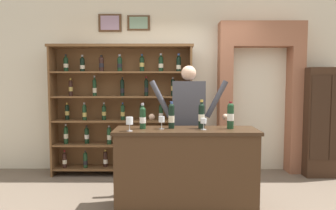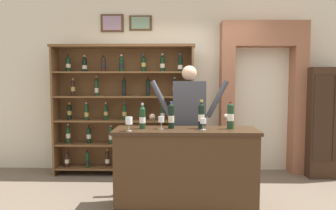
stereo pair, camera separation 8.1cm
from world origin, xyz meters
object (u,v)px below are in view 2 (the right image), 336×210
Objects in this scene: wine_shelf at (124,107)px; tasting_bottle_prosecco at (201,115)px; side_cabinet at (326,122)px; shopkeeper at (189,115)px; tasting_bottle_rosso at (142,117)px; wine_glass_center at (203,122)px; tasting_bottle_vin_santo at (230,115)px; tasting_counter at (185,169)px; wine_glass_spare at (161,120)px; tasting_bottle_bianco at (171,116)px; wine_glass_left at (129,121)px.

wine_shelf is 6.64× the size of tasting_bottle_prosecco.
shopkeeper is (-2.19, -0.85, 0.20)m from side_cabinet.
tasting_bottle_rosso is 0.71m from wine_glass_center.
side_cabinet is at bearing 34.29° from wine_glass_center.
shopkeeper is 5.33× the size of tasting_bottle_vin_santo.
wine_glass_center is (0.20, -0.05, 0.57)m from tasting_counter.
wine_glass_center is (1.15, -1.44, -0.05)m from wine_shelf.
wine_shelf is 15.32× the size of wine_glass_spare.
wine_shelf reaches higher than tasting_counter.
wine_glass_center is (0.48, -0.05, -0.01)m from wine_glass_spare.
wine_glass_center is (0.14, -0.56, -0.01)m from shopkeeper.
wine_glass_spare is at bearing -152.04° from side_cabinet.
tasting_bottle_vin_santo is (0.46, -0.47, 0.05)m from shopkeeper.
tasting_bottle_prosecco is at bearing 5.55° from wine_glass_spare.
side_cabinet reaches higher than wine_glass_center.
side_cabinet is at bearing 27.96° from wine_glass_spare.
wine_shelf is 1.79m from tasting_counter.
tasting_counter is (-2.25, -1.35, -0.39)m from side_cabinet.
shopkeeper reaches higher than tasting_bottle_bianco.
wine_glass_spare is (-0.11, -0.04, -0.04)m from tasting_bottle_bianco.
tasting_bottle_bianco is 0.94× the size of tasting_bottle_prosecco.
wine_shelf is 1.84m from wine_glass_center.
tasting_bottle_bianco is at bearing 165.46° from tasting_counter.
tasting_bottle_bianco is (-0.23, -0.46, 0.04)m from shopkeeper.
side_cabinet is 5.05× the size of tasting_bottle_prosecco.
wine_glass_left reaches higher than wine_glass_center.
side_cabinet reaches higher than wine_glass_spare.
tasting_bottle_vin_santo is (1.03, 0.02, 0.02)m from tasting_bottle_rosso.
tasting_bottle_rosso is at bearing 178.52° from tasting_counter.
wine_glass_spare reaches higher than tasting_counter.
tasting_bottle_bianco is 0.69m from tasting_bottle_vin_santo.
shopkeeper is 0.75m from tasting_bottle_rosso.
tasting_bottle_prosecco is 0.85m from wine_glass_left.
tasting_bottle_rosso is 0.94× the size of tasting_bottle_bianco.
wine_glass_spare reaches higher than wine_glass_center.
tasting_bottle_bianco is at bearing 165.17° from wine_glass_center.
tasting_bottle_rosso reaches higher than wine_glass_center.
side_cabinet reaches higher than tasting_bottle_vin_santo.
shopkeeper is at bearing 40.95° from tasting_bottle_rosso.
wine_shelf reaches higher than wine_glass_left.
shopkeeper is at bearing -158.94° from side_cabinet.
wine_glass_center is (0.70, -0.07, -0.04)m from tasting_bottle_rosso.
wine_shelf is 7.04× the size of tasting_bottle_vin_santo.
wine_glass_left is 1.19× the size of wine_glass_center.
shopkeeper reaches higher than wine_glass_left.
wine_glass_center is (-2.06, -1.40, 0.19)m from side_cabinet.
tasting_bottle_vin_santo is 0.81m from wine_glass_spare.
tasting_bottle_vin_santo reaches higher than wine_glass_spare.
tasting_bottle_bianco is 1.00× the size of tasting_bottle_vin_santo.
shopkeeper is 5.34× the size of tasting_bottle_bianco.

